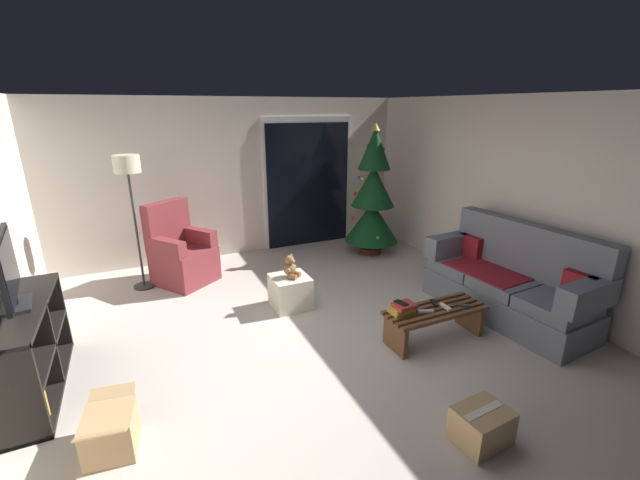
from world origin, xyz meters
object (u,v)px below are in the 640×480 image
at_px(teddy_bear_chestnut, 291,268).
at_px(book_stack, 403,308).
at_px(remote_black, 434,303).
at_px(cardboard_box_open_near_shelf, 111,432).
at_px(coffee_table, 435,319).
at_px(cardboard_box_taped_mid_floor, 482,426).
at_px(remote_graphite, 464,305).
at_px(cell_phone, 401,303).
at_px(remote_white, 445,307).
at_px(remote_silver, 426,311).
at_px(couch, 510,283).
at_px(ottoman, 290,292).
at_px(media_shelf, 23,357).
at_px(television, 8,271).
at_px(christmas_tree, 373,198).
at_px(floor_lamp, 129,177).
at_px(armchair, 181,254).

bearing_deg(teddy_bear_chestnut, book_stack, -59.62).
relative_size(remote_black, cardboard_box_open_near_shelf, 0.28).
bearing_deg(coffee_table, cardboard_box_taped_mid_floor, -115.61).
distance_m(remote_graphite, cell_phone, 0.71).
xyz_separation_m(cardboard_box_taped_mid_floor, cardboard_box_open_near_shelf, (-2.46, 1.04, 0.03)).
distance_m(coffee_table, remote_white, 0.17).
bearing_deg(remote_silver, teddy_bear_chestnut, 58.28).
relative_size(couch, remote_white, 12.74).
bearing_deg(ottoman, media_shelf, -167.00).
distance_m(remote_graphite, media_shelf, 4.07).
bearing_deg(television, cardboard_box_open_near_shelf, -58.63).
relative_size(cell_phone, christmas_tree, 0.07).
bearing_deg(ottoman, christmas_tree, 33.04).
bearing_deg(cell_phone, ottoman, 105.67).
xyz_separation_m(coffee_table, media_shelf, (-3.69, 0.74, 0.14)).
relative_size(couch, teddy_bear_chestnut, 6.97).
distance_m(floor_lamp, cardboard_box_taped_mid_floor, 4.69).
bearing_deg(couch, cardboard_box_open_near_shelf, -176.10).
height_order(remote_graphite, ottoman, ottoman).
bearing_deg(couch, television, 171.65).
height_order(teddy_bear_chestnut, cardboard_box_open_near_shelf, teddy_bear_chestnut).
xyz_separation_m(remote_graphite, remote_white, (-0.19, 0.06, 0.00)).
bearing_deg(media_shelf, remote_graphite, -11.59).
bearing_deg(book_stack, teddy_bear_chestnut, 120.38).
relative_size(armchair, ottoman, 2.57).
distance_m(book_stack, armchair, 3.19).
relative_size(cell_phone, ottoman, 0.33).
distance_m(book_stack, cardboard_box_taped_mid_floor, 1.36).
xyz_separation_m(remote_black, remote_silver, (-0.20, -0.11, 0.00)).
distance_m(remote_silver, book_stack, 0.24).
distance_m(couch, cardboard_box_open_near_shelf, 4.23).
distance_m(christmas_tree, floor_lamp, 3.59).
bearing_deg(coffee_table, floor_lamp, 135.07).
bearing_deg(coffee_table, media_shelf, 168.69).
bearing_deg(floor_lamp, remote_white, -44.12).
height_order(couch, coffee_table, couch).
bearing_deg(christmas_tree, remote_silver, -110.27).
height_order(couch, television, television).
xyz_separation_m(remote_graphite, cardboard_box_open_near_shelf, (-3.35, -0.12, -0.21)).
bearing_deg(armchair, floor_lamp, 176.70).
xyz_separation_m(teddy_bear_chestnut, cardboard_box_taped_mid_floor, (0.50, -2.57, -0.38)).
relative_size(christmas_tree, cardboard_box_open_near_shelf, 3.76).
height_order(coffee_table, cardboard_box_open_near_shelf, cardboard_box_open_near_shelf).
distance_m(armchair, floor_lamp, 1.22).
height_order(remote_white, cardboard_box_open_near_shelf, remote_white).
distance_m(remote_graphite, floor_lamp, 4.27).
bearing_deg(remote_black, cell_phone, -156.15).
height_order(media_shelf, television, television).
relative_size(cell_phone, armchair, 0.13).
bearing_deg(media_shelf, book_stack, -11.27).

